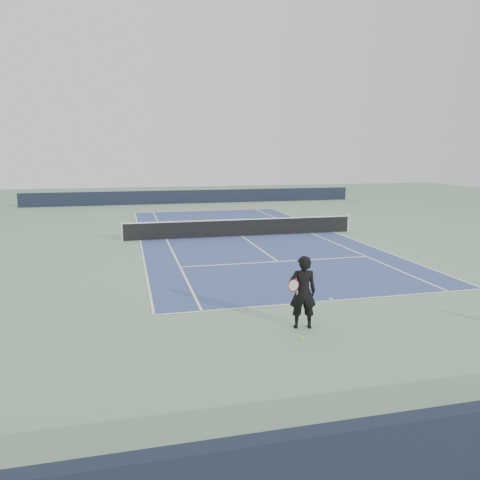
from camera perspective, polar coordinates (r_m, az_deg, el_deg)
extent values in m
plane|color=gray|center=(25.80, 0.18, 0.47)|extent=(80.00, 80.00, 0.00)
cube|color=#33467A|center=(25.80, 0.18, 0.49)|extent=(10.97, 23.77, 0.01)
cylinder|color=silver|center=(24.98, -14.22, 1.06)|extent=(0.10, 0.10, 1.07)
cylinder|color=silver|center=(27.93, 13.04, 2.08)|extent=(0.10, 0.10, 1.07)
cube|color=black|center=(25.73, 0.18, 1.48)|extent=(12.80, 0.03, 0.90)
cube|color=white|center=(25.66, 0.18, 2.52)|extent=(12.80, 0.04, 0.06)
cube|color=black|center=(43.16, -5.55, 5.29)|extent=(30.00, 0.25, 1.20)
imported|color=black|center=(12.28, 7.66, -6.30)|extent=(0.81, 0.65, 1.94)
torus|color=maroon|center=(12.08, 6.53, -5.52)|extent=(0.34, 0.18, 0.36)
cylinder|color=white|center=(12.08, 6.53, -5.52)|extent=(0.29, 0.14, 0.32)
cylinder|color=white|center=(12.22, 6.99, -6.61)|extent=(0.08, 0.13, 0.27)
sphere|color=yellow|center=(11.80, 7.61, -11.82)|extent=(0.07, 0.07, 0.07)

